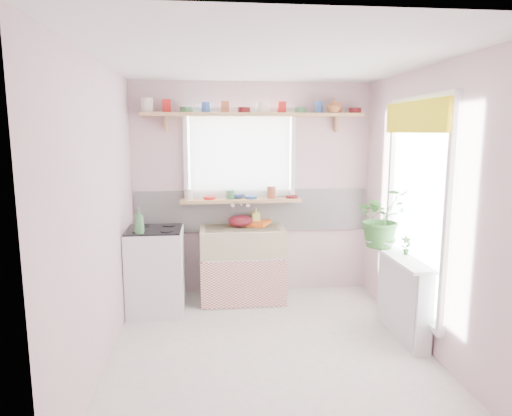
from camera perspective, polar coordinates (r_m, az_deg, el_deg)
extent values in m
plane|color=silver|center=(4.26, 1.81, -17.46)|extent=(3.20, 3.20, 0.00)
plane|color=white|center=(3.83, 2.01, 18.06)|extent=(3.20, 3.20, 0.00)
plane|color=beige|center=(5.42, -0.43, 2.32)|extent=(2.80, 0.00, 2.80)
plane|color=beige|center=(2.32, 7.43, -7.62)|extent=(2.80, 0.00, 2.80)
plane|color=beige|center=(3.91, -18.84, -1.00)|extent=(0.00, 3.20, 3.20)
plane|color=beige|center=(4.28, 20.83, -0.26)|extent=(0.00, 3.20, 3.20)
cube|color=white|center=(5.45, -0.41, -0.31)|extent=(2.74, 0.03, 0.50)
cube|color=pink|center=(5.48, -0.41, -2.38)|extent=(2.74, 0.02, 0.12)
cube|color=white|center=(5.37, -2.04, 6.53)|extent=(1.20, 0.01, 1.00)
cube|color=white|center=(5.31, -1.99, 6.49)|extent=(1.15, 0.02, 0.95)
cube|color=white|center=(4.45, 19.62, 0.17)|extent=(0.01, 1.10, 1.90)
cube|color=yellow|center=(4.36, 19.20, 10.71)|extent=(0.03, 1.20, 0.28)
cube|color=white|center=(5.33, -1.72, -8.56)|extent=(0.85, 0.55, 0.55)
cube|color=#C94F3B|center=(5.07, -1.48, -9.54)|extent=(0.95, 0.02, 0.53)
cube|color=#C4B78F|center=(5.22, -1.75, -4.12)|extent=(0.95, 0.55, 0.30)
cylinder|color=silver|center=(5.38, -1.97, 0.65)|extent=(0.03, 0.22, 0.03)
cube|color=white|center=(5.06, -12.40, -7.71)|extent=(0.58, 0.58, 0.90)
cube|color=black|center=(4.95, -12.59, -2.67)|extent=(0.56, 0.56, 0.02)
cylinder|color=black|center=(4.83, -14.43, -2.87)|extent=(0.14, 0.14, 0.01)
cylinder|color=black|center=(4.79, -11.11, -2.83)|extent=(0.14, 0.14, 0.01)
cylinder|color=black|center=(5.10, -13.98, -2.19)|extent=(0.14, 0.14, 0.01)
cylinder|color=black|center=(5.07, -10.84, -2.15)|extent=(0.14, 0.14, 0.01)
cube|color=white|center=(4.63, 17.93, -10.60)|extent=(0.15, 0.90, 0.75)
cube|color=white|center=(4.50, 17.83, -6.02)|extent=(0.22, 0.95, 0.03)
cube|color=tan|center=(5.31, -1.92, 0.96)|extent=(1.40, 0.22, 0.04)
cube|color=tan|center=(5.25, -0.30, 11.59)|extent=(2.52, 0.24, 0.04)
cylinder|color=silver|center=(5.27, -13.47, 12.20)|extent=(0.11, 0.11, 0.12)
cylinder|color=red|center=(5.25, -11.10, 12.30)|extent=(0.11, 0.11, 0.12)
cylinder|color=#3F7F4C|center=(5.23, -8.69, 12.04)|extent=(0.11, 0.11, 0.06)
cylinder|color=#3359A5|center=(5.23, -6.30, 12.42)|extent=(0.11, 0.11, 0.12)
cylinder|color=#A55133|center=(5.24, -3.89, 12.46)|extent=(0.11, 0.11, 0.12)
cylinder|color=#590F14|center=(5.25, -1.50, 12.14)|extent=(0.11, 0.11, 0.06)
cylinder|color=silver|center=(5.27, 0.88, 12.46)|extent=(0.11, 0.11, 0.12)
cylinder|color=red|center=(5.30, 3.24, 12.43)|extent=(0.11, 0.11, 0.12)
cylinder|color=#3F7F4C|center=(5.34, 5.56, 12.06)|extent=(0.11, 0.11, 0.06)
cylinder|color=#3359A5|center=(5.39, 7.86, 12.31)|extent=(0.11, 0.11, 0.12)
cylinder|color=#A55133|center=(5.44, 10.10, 12.22)|extent=(0.11, 0.11, 0.12)
cylinder|color=#590F14|center=(5.50, 12.29, 11.81)|extent=(0.11, 0.11, 0.06)
cylinder|color=silver|center=(5.29, -8.64, 1.70)|extent=(0.11, 0.11, 0.12)
cylinder|color=red|center=(5.28, -5.95, 1.75)|extent=(0.11, 0.11, 0.12)
cylinder|color=#3F7F4C|center=(5.29, -3.26, 1.47)|extent=(0.11, 0.11, 0.06)
cylinder|color=#3359A5|center=(5.31, -0.59, 1.83)|extent=(0.11, 0.11, 0.12)
cylinder|color=#A55133|center=(5.34, 2.07, 1.87)|extent=(0.11, 0.11, 0.12)
cylinder|color=#590F14|center=(5.38, 4.68, 1.59)|extent=(0.11, 0.11, 0.06)
cube|color=orange|center=(5.38, -0.69, -1.82)|extent=(0.51, 0.46, 0.04)
ellipsoid|color=#5C0F1A|center=(5.26, -1.96, -1.61)|extent=(0.32, 0.32, 0.13)
imported|color=#356E2C|center=(4.77, 15.43, -1.12)|extent=(0.62, 0.57, 0.61)
imported|color=white|center=(4.82, 15.29, -4.22)|extent=(0.41, 0.41, 0.08)
imported|color=#326026|center=(4.56, 18.24, -4.47)|extent=(0.10, 0.07, 0.18)
imported|color=#D8E164|center=(5.37, -0.02, -0.98)|extent=(0.09, 0.09, 0.20)
imported|color=white|center=(5.40, 2.18, 1.84)|extent=(0.13, 0.13, 0.10)
imported|color=#345AAC|center=(5.36, -2.41, 1.54)|extent=(0.22, 0.22, 0.05)
imported|color=#A85F33|center=(5.37, 9.71, 12.46)|extent=(0.18, 0.18, 0.16)
imported|color=#3D7A45|center=(4.72, -14.40, -1.57)|extent=(0.11, 0.11, 0.26)
sphere|color=orange|center=(4.81, 15.32, -3.53)|extent=(0.08, 0.08, 0.08)
sphere|color=orange|center=(4.86, 15.86, -3.43)|extent=(0.08, 0.08, 0.08)
sphere|color=orange|center=(4.81, 14.68, -3.50)|extent=(0.08, 0.08, 0.08)
cylinder|color=gold|center=(4.77, 15.77, -3.54)|extent=(0.18, 0.04, 0.10)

